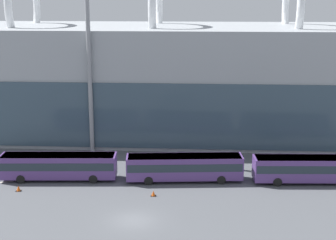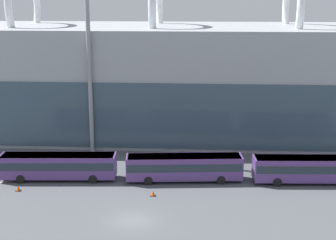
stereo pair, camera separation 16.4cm
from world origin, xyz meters
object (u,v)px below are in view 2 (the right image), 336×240
(airliner_at_gate_far, at_px, (307,90))
(floodlight_mast, at_px, (87,5))
(shuttle_bus_1, at_px, (184,166))
(traffic_cone_0, at_px, (153,193))
(shuttle_bus_0, at_px, (58,165))
(airliner_at_gate_near, at_px, (16,91))
(shuttle_bus_2, at_px, (312,168))
(traffic_cone_1, at_px, (18,188))

(airliner_at_gate_far, xyz_separation_m, floodlight_mast, (-33.18, -22.93, 15.01))
(shuttle_bus_1, xyz_separation_m, traffic_cone_0, (-3.17, -4.81, -1.48))
(shuttle_bus_0, height_order, traffic_cone_0, shuttle_bus_0)
(airliner_at_gate_near, xyz_separation_m, shuttle_bus_1, (30.27, -29.57, -2.73))
(airliner_at_gate_near, height_order, shuttle_bus_0, airliner_at_gate_near)
(shuttle_bus_2, relative_size, traffic_cone_1, 21.65)
(traffic_cone_0, bearing_deg, shuttle_bus_0, 159.41)
(shuttle_bus_1, xyz_separation_m, floodlight_mast, (-12.93, 10.52, 17.85))
(shuttle_bus_1, distance_m, floodlight_mast, 24.42)
(shuttle_bus_1, bearing_deg, floodlight_mast, 135.48)
(shuttle_bus_1, height_order, traffic_cone_0, shuttle_bus_1)
(floodlight_mast, height_order, traffic_cone_1, floodlight_mast)
(floodlight_mast, bearing_deg, shuttle_bus_1, -39.11)
(airliner_at_gate_far, height_order, traffic_cone_1, airliner_at_gate_far)
(shuttle_bus_0, bearing_deg, traffic_cone_1, -136.47)
(shuttle_bus_1, bearing_deg, shuttle_bus_2, -4.06)
(floodlight_mast, distance_m, traffic_cone_1, 24.91)
(airliner_at_gate_near, xyz_separation_m, traffic_cone_0, (27.11, -34.38, -4.21))
(airliner_at_gate_far, bearing_deg, shuttle_bus_2, 162.49)
(shuttle_bus_1, height_order, traffic_cone_1, shuttle_bus_1)
(shuttle_bus_2, xyz_separation_m, floodlight_mast, (-27.49, 10.17, 17.85))
(shuttle_bus_1, height_order, floodlight_mast, floodlight_mast)
(airliner_at_gate_far, height_order, floodlight_mast, floodlight_mast)
(shuttle_bus_1, bearing_deg, traffic_cone_0, -128.76)
(airliner_at_gate_near, distance_m, shuttle_bus_2, 53.59)
(floodlight_mast, bearing_deg, airliner_at_gate_near, 132.30)
(airliner_at_gate_far, height_order, shuttle_bus_2, airliner_at_gate_far)
(airliner_at_gate_far, relative_size, shuttle_bus_2, 3.07)
(floodlight_mast, bearing_deg, shuttle_bus_0, -98.36)
(airliner_at_gate_near, height_order, traffic_cone_1, airliner_at_gate_near)
(airliner_at_gate_near, relative_size, shuttle_bus_0, 3.25)
(airliner_at_gate_near, bearing_deg, traffic_cone_0, -138.29)
(traffic_cone_0, bearing_deg, floodlight_mast, 122.52)
(shuttle_bus_0, relative_size, traffic_cone_1, 21.68)
(airliner_at_gate_near, relative_size, shuttle_bus_1, 3.24)
(traffic_cone_1, bearing_deg, airliner_at_gate_far, 44.59)
(shuttle_bus_2, relative_size, traffic_cone_0, 21.47)
(floodlight_mast, relative_size, traffic_cone_1, 50.60)
(shuttle_bus_1, relative_size, traffic_cone_1, 21.76)
(airliner_at_gate_near, distance_m, traffic_cone_0, 43.98)
(traffic_cone_1, bearing_deg, airliner_at_gate_near, 109.79)
(airliner_at_gate_near, distance_m, shuttle_bus_1, 42.41)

